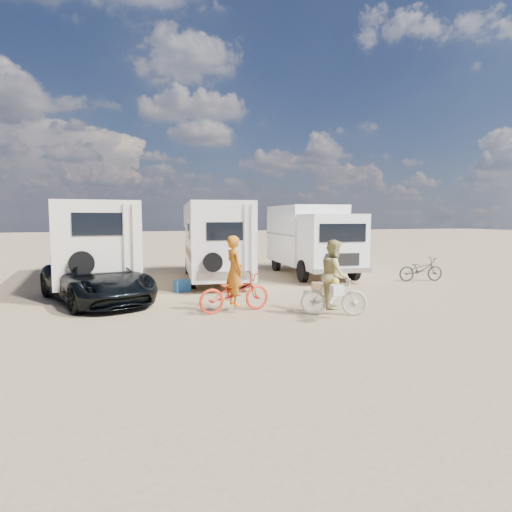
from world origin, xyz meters
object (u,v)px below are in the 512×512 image
object	(u,v)px
crate	(318,288)
rv_left	(95,244)
bike_man	(235,292)
rider_man	(235,277)
bike_parked	(421,269)
bike_woman	(334,296)
dark_suv	(96,279)
box_truck	(312,240)
rider_woman	(334,281)
rv_main	(214,242)
cooler	(182,286)

from	to	relation	value
crate	rv_left	bearing A→B (deg)	150.68
bike_man	rider_man	size ratio (longest dim) A/B	1.07
bike_parked	crate	distance (m)	5.12
bike_parked	rv_left	bearing A→B (deg)	86.08
crate	bike_woman	bearing A→B (deg)	-107.95
bike_parked	dark_suv	bearing A→B (deg)	103.12
rv_left	box_truck	distance (m)	8.86
dark_suv	bike_woman	distance (m)	6.99
rider_man	rider_woman	distance (m)	2.60
rv_main	bike_woman	world-z (taller)	rv_main
rider_man	cooler	bearing A→B (deg)	5.10
rider_woman	bike_parked	size ratio (longest dim) A/B	1.00
rv_left	bike_woman	size ratio (longest dim) A/B	4.77
bike_woman	crate	world-z (taller)	bike_woman
dark_suv	rider_woman	world-z (taller)	rider_woman
bike_man	cooler	size ratio (longest dim) A/B	3.93
dark_suv	rv_left	bearing A→B (deg)	72.50
rider_woman	rv_left	bearing A→B (deg)	62.63
rv_main	box_truck	bearing A→B (deg)	8.38
rv_left	box_truck	size ratio (longest dim) A/B	1.30
rider_man	crate	world-z (taller)	rider_man
rv_left	crate	world-z (taller)	rv_left
dark_suv	rider_woman	bearing A→B (deg)	-53.01
rv_left	box_truck	xyz separation A→B (m)	(8.86, 0.07, 0.01)
rv_main	crate	world-z (taller)	rv_main
bike_woman	cooler	distance (m)	5.74
crate	dark_suv	bearing A→B (deg)	176.70
rv_left	box_truck	bearing A→B (deg)	-4.50
bike_man	bike_parked	world-z (taller)	bike_man
rv_left	dark_suv	size ratio (longest dim) A/B	1.66
rider_woman	crate	bearing A→B (deg)	4.49
bike_parked	crate	xyz separation A→B (m)	(-4.96, -1.22, -0.30)
rv_main	dark_suv	world-z (taller)	rv_main
rv_main	cooler	distance (m)	3.23
rider_man	bike_parked	distance (m)	9.01
box_truck	cooler	distance (m)	6.68
box_truck	bike_parked	world-z (taller)	box_truck
bike_parked	cooler	bearing A→B (deg)	97.94
box_truck	bike_man	world-z (taller)	box_truck
rv_main	bike_man	size ratio (longest dim) A/B	3.42
cooler	bike_parked	bearing A→B (deg)	-16.86
rv_left	rider_woman	bearing A→B (deg)	-54.74
rv_main	rider_woman	size ratio (longest dim) A/B	3.85
rider_man	crate	distance (m)	4.07
bike_woman	bike_parked	distance (m)	7.50
bike_man	crate	size ratio (longest dim) A/B	4.79
dark_suv	cooler	size ratio (longest dim) A/B	9.60
box_truck	rider_woman	xyz separation A→B (m)	(-2.66, -7.40, -0.63)
rv_left	rider_man	distance (m)	7.32
bike_woman	rider_woman	distance (m)	0.38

